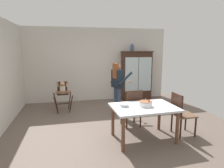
{
  "coord_description": "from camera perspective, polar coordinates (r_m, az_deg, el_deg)",
  "views": [
    {
      "loc": [
        -1.04,
        -4.53,
        1.94
      ],
      "look_at": [
        0.14,
        0.7,
        0.95
      ],
      "focal_mm": 30.72,
      "sensor_mm": 36.0,
      "label": 1
    }
  ],
  "objects": [
    {
      "name": "ground_plane",
      "position": [
        5.04,
        0.24,
        -12.19
      ],
      "size": [
        6.24,
        6.24,
        0.0
      ],
      "primitive_type": "plane",
      "color": "#66564C"
    },
    {
      "name": "wall_back",
      "position": [
        7.26,
        -4.44,
        5.76
      ],
      "size": [
        5.32,
        0.06,
        2.7
      ],
      "primitive_type": "cube",
      "color": "beige",
      "rests_on": "ground_plane"
    },
    {
      "name": "china_cabinet",
      "position": [
        7.41,
        7.28,
        2.55
      ],
      "size": [
        1.16,
        0.48,
        1.85
      ],
      "color": "#382116",
      "rests_on": "ground_plane"
    },
    {
      "name": "adult_person",
      "position": [
        5.61,
        1.66,
        0.49
      ],
      "size": [
        0.63,
        0.62,
        1.53
      ],
      "rotation": [
        0.0,
        0.0,
        1.94
      ],
      "color": "#33425B",
      "rests_on": "ground_plane"
    },
    {
      "name": "high_chair_with_toddler",
      "position": [
        6.11,
        -14.49,
        -2.04
      ],
      "size": [
        0.62,
        0.72,
        0.95
      ],
      "rotation": [
        0.0,
        0.0,
        0.08
      ],
      "color": "#382116",
      "rests_on": "ground_plane"
    },
    {
      "name": "birthday_cake",
      "position": [
        4.13,
        9.96,
        -5.81
      ],
      "size": [
        0.28,
        0.28,
        0.19
      ],
      "color": "white",
      "rests_on": "dining_table"
    },
    {
      "name": "dining_chair_far_side",
      "position": [
        4.78,
        6.13,
        -6.43
      ],
      "size": [
        0.48,
        0.48,
        0.96
      ],
      "rotation": [
        0.0,
        0.0,
        3.24
      ],
      "color": "#382116",
      "rests_on": "ground_plane"
    },
    {
      "name": "dining_chair_right_end",
      "position": [
        4.61,
        19.62,
        -7.65
      ],
      "size": [
        0.44,
        0.44,
        0.96
      ],
      "rotation": [
        0.0,
        0.0,
        1.57
      ],
      "color": "#382116",
      "rests_on": "ground_plane"
    },
    {
      "name": "ceramic_vase",
      "position": [
        7.28,
        6.04,
        10.64
      ],
      "size": [
        0.13,
        0.13,
        0.27
      ],
      "color": "#3D567F",
      "rests_on": "china_cabinet"
    },
    {
      "name": "serving_bowl",
      "position": [
        4.06,
        3.73,
        -6.34
      ],
      "size": [
        0.18,
        0.18,
        0.05
      ],
      "primitive_type": "cylinder",
      "color": "#B2BCC6",
      "rests_on": "dining_table"
    },
    {
      "name": "dining_table",
      "position": [
        4.15,
        9.46,
        -7.92
      ],
      "size": [
        1.37,
        0.98,
        0.74
      ],
      "color": "silver",
      "rests_on": "ground_plane"
    }
  ]
}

